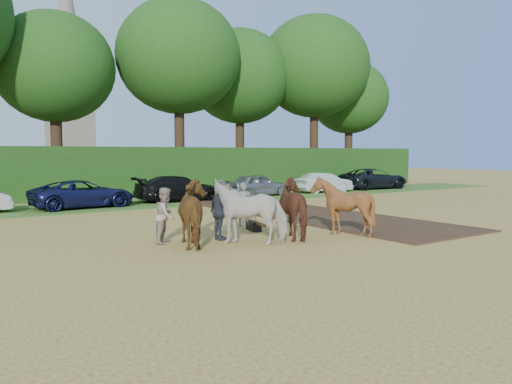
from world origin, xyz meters
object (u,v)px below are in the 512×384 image
(spectator_near, at_px, (166,215))
(church, at_px, (68,64))
(parked_cars, at_px, (206,187))
(plough_team, at_px, (274,209))
(spectator_far, at_px, (219,212))

(spectator_near, bearing_deg, church, 32.63)
(spectator_near, distance_m, parked_cars, 13.49)
(plough_team, distance_m, parked_cars, 13.31)
(plough_team, bearing_deg, parked_cars, 70.17)
(plough_team, height_order, parked_cars, plough_team)
(plough_team, height_order, church, church)
(plough_team, relative_size, parked_cars, 0.18)
(spectator_near, distance_m, plough_team, 3.25)
(parked_cars, bearing_deg, church, 85.88)
(spectator_near, xyz_separation_m, parked_cars, (7.50, 11.22, -0.12))
(spectator_far, xyz_separation_m, plough_team, (1.43, -0.84, 0.07))
(church, bearing_deg, spectator_near, -101.34)
(plough_team, bearing_deg, spectator_near, 156.39)
(plough_team, xyz_separation_m, church, (7.45, 53.34, 12.79))
(spectator_near, height_order, church, church)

